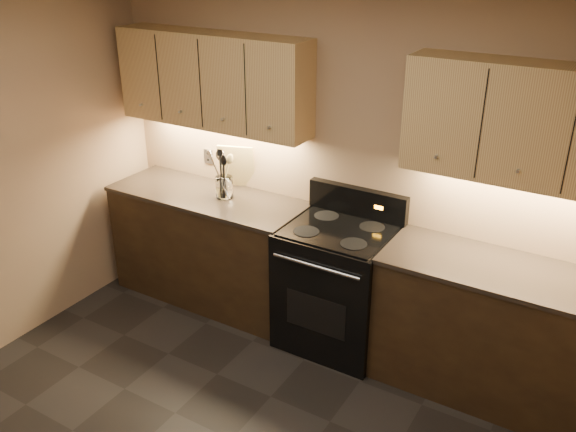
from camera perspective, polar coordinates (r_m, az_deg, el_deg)
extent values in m
cube|color=#9E835D|center=(4.40, 5.97, 4.92)|extent=(4.00, 0.04, 2.60)
cube|color=black|center=(5.05, -7.30, -2.99)|extent=(1.60, 0.60, 0.90)
cube|color=#392F24|center=(4.85, -7.59, 1.87)|extent=(1.62, 0.62, 0.03)
cube|color=black|center=(4.22, 18.45, -10.33)|extent=(1.44, 0.60, 0.90)
cube|color=#392F24|center=(3.98, 19.35, -4.83)|extent=(1.46, 0.62, 0.03)
cube|color=black|center=(4.47, 4.62, -6.66)|extent=(0.76, 0.65, 0.92)
cube|color=black|center=(4.25, 4.83, -1.31)|extent=(0.70, 0.60, 0.01)
cube|color=black|center=(4.44, 6.53, 1.30)|extent=(0.76, 0.07, 0.22)
cube|color=orange|center=(4.34, 8.48, 0.78)|extent=(0.06, 0.00, 0.03)
cylinder|color=silver|center=(4.04, 2.60, -4.73)|extent=(0.65, 0.02, 0.02)
cube|color=black|center=(4.25, 2.59, -9.18)|extent=(0.46, 0.00, 0.28)
cylinder|color=black|center=(4.20, 1.72, -1.44)|extent=(0.18, 0.18, 0.00)
cylinder|color=black|center=(4.06, 6.16, -2.59)|extent=(0.18, 0.18, 0.00)
cylinder|color=black|center=(4.44, 3.63, 0.03)|extent=(0.18, 0.18, 0.00)
cylinder|color=black|center=(4.30, 7.87, -1.01)|extent=(0.18, 0.18, 0.00)
cube|color=tan|center=(4.70, -7.06, 12.48)|extent=(1.60, 0.30, 0.70)
cube|color=tan|center=(3.79, 21.75, 7.92)|extent=(1.44, 0.30, 0.70)
cube|color=#B2B5BA|center=(5.11, -7.47, 5.54)|extent=(0.08, 0.01, 0.12)
cylinder|color=white|center=(4.75, -5.99, 2.71)|extent=(0.17, 0.17, 0.17)
cylinder|color=white|center=(4.78, -5.95, 1.87)|extent=(0.13, 0.13, 0.02)
cube|color=#D8C074|center=(4.90, -4.82, 4.66)|extent=(0.30, 0.19, 0.36)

